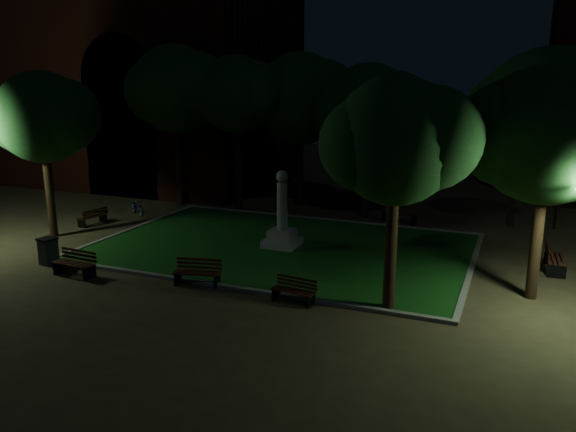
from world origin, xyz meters
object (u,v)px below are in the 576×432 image
object	(u,v)px
bench_near_right	(294,291)
bench_left_side	(93,217)
monument	(282,226)
bench_far_side	(399,214)
bicycle	(138,207)
trash_bin	(48,251)
bench_right_side	(553,259)
bench_near_left	(198,273)
bench_west_near	(75,264)

from	to	relation	value
bench_near_right	bench_left_side	xyz separation A→B (m)	(-12.68, 5.31, 0.02)
monument	bench_left_side	bearing A→B (deg)	-179.87
bench_far_side	bicycle	distance (m)	13.38
bench_far_side	monument	bearing A→B (deg)	69.43
bicycle	trash_bin	bearing A→B (deg)	-133.81
bicycle	bench_far_side	bearing A→B (deg)	-42.32
bench_left_side	bicycle	xyz separation A→B (m)	(0.70, 2.54, 0.04)
bench_right_side	bench_far_side	bearing A→B (deg)	51.52
bench_near_right	bench_far_side	bearing A→B (deg)	92.09
bench_near_left	monument	bearing A→B (deg)	66.97
bench_left_side	bench_far_side	xyz separation A→B (m)	(13.61, 6.03, 0.06)
monument	trash_bin	size ratio (longest dim) A/B	3.09
bench_near_left	bench_near_right	distance (m)	3.65
bench_left_side	bench_right_side	size ratio (longest dim) A/B	0.84
monument	bicycle	size ratio (longest dim) A/B	1.98
bench_near_left	bench_near_right	xyz separation A→B (m)	(3.64, -0.19, -0.05)
bench_near_right	bicycle	size ratio (longest dim) A/B	0.91
bench_right_side	bicycle	xyz separation A→B (m)	(-19.64, 1.42, -0.05)
bench_near_left	bench_far_side	xyz separation A→B (m)	(4.58, 11.15, 0.03)
bench_left_side	bicycle	world-z (taller)	bicycle
bench_near_right	bench_near_left	bearing A→B (deg)	-176.22
monument	bench_left_side	xyz separation A→B (m)	(-9.98, -0.02, -0.57)
bench_west_near	trash_bin	size ratio (longest dim) A/B	1.63
bench_near_left	bench_left_side	size ratio (longest dim) A/B	1.10
bench_west_near	bicycle	bearing A→B (deg)	117.45
bicycle	bench_near_left	bearing A→B (deg)	-100.02
monument	bench_near_right	bearing A→B (deg)	-63.17
bench_near_right	bench_far_side	size ratio (longest dim) A/B	0.81
bench_left_side	bench_far_side	world-z (taller)	bench_far_side
bench_right_side	bicycle	distance (m)	19.69
bicycle	monument	bearing A→B (deg)	-72.63
bench_near_left	bench_west_near	bearing A→B (deg)	178.21
bench_near_right	bench_west_near	distance (m)	8.23
bench_west_near	bicycle	distance (m)	9.33
bench_near_left	bench_near_right	bearing A→B (deg)	-15.66
bench_near_right	bench_far_side	distance (m)	11.39
bench_right_side	bicycle	size ratio (longest dim) A/B	1.14
bench_left_side	bench_near_right	bearing A→B (deg)	75.35
monument	bench_west_near	size ratio (longest dim) A/B	1.89
trash_bin	bicycle	distance (m)	8.18
bench_near_right	trash_bin	world-z (taller)	trash_bin
monument	bench_west_near	distance (m)	8.17
bench_near_left	bench_west_near	size ratio (longest dim) A/B	1.00
monument	bench_right_side	world-z (taller)	monument
bench_left_side	trash_bin	distance (m)	6.01
trash_bin	bench_right_side	bearing A→B (deg)	20.24
bench_left_side	bicycle	size ratio (longest dim) A/B	0.96
bench_near_right	bench_left_side	world-z (taller)	bench_left_side
bench_right_side	monument	bearing A→B (deg)	93.76
bench_near_right	bench_west_near	xyz separation A→B (m)	(-8.20, -0.68, 0.06)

